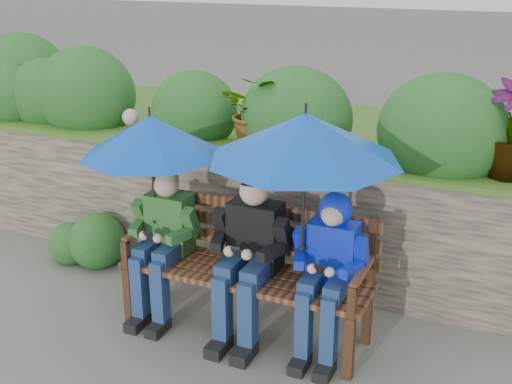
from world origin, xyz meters
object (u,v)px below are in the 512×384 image
at_px(boy_right, 329,262).
at_px(umbrella_left, 151,136).
at_px(park_bench, 249,261).
at_px(umbrella_right, 305,137).
at_px(boy_left, 163,236).
at_px(boy_middle, 249,250).

distance_m(boy_right, umbrella_left, 1.42).
distance_m(park_bench, boy_right, 0.59).
xyz_separation_m(boy_right, umbrella_right, (-0.16, -0.04, 0.79)).
xyz_separation_m(boy_left, boy_middle, (0.66, -0.01, 0.03)).
height_order(boy_left, boy_right, boy_left).
bearing_deg(umbrella_right, umbrella_left, 177.37).
bearing_deg(umbrella_left, boy_left, -17.05).
bearing_deg(park_bench, umbrella_left, -175.55).
bearing_deg(boy_middle, boy_left, 179.45).
height_order(boy_left, umbrella_left, umbrella_left).
height_order(boy_left, umbrella_right, umbrella_right).
bearing_deg(umbrella_right, boy_middle, 176.32).
distance_m(boy_middle, boy_right, 0.54).
height_order(park_bench, umbrella_right, umbrella_right).
distance_m(umbrella_left, umbrella_right, 1.10).
bearing_deg(boy_left, umbrella_right, -1.68).
bearing_deg(park_bench, boy_middle, -66.64).
xyz_separation_m(park_bench, boy_right, (0.57, -0.06, 0.14)).
xyz_separation_m(boy_middle, boy_right, (0.53, 0.02, 0.01)).
bearing_deg(boy_middle, boy_right, 2.01).
bearing_deg(umbrella_left, park_bench, 4.45).
relative_size(park_bench, boy_right, 1.58).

